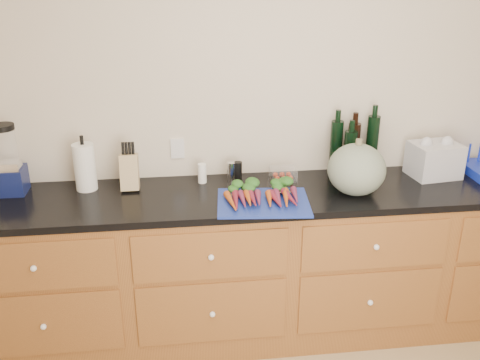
{
  "coord_description": "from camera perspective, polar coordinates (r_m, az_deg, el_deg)",
  "views": [
    {
      "loc": [
        -0.59,
        -1.46,
        2.16
      ],
      "look_at": [
        -0.27,
        1.2,
        1.06
      ],
      "focal_mm": 40.0,
      "sensor_mm": 36.0,
      "label": 1
    }
  ],
  "objects": [
    {
      "name": "grinder_salt",
      "position": [
        3.16,
        -4.06,
        0.72
      ],
      "size": [
        0.05,
        0.05,
        0.12
      ],
      "primitive_type": "cylinder",
      "color": "white",
      "rests_on": "countertop"
    },
    {
      "name": "tomato_box",
      "position": [
        3.22,
        4.61,
        0.66
      ],
      "size": [
        0.15,
        0.12,
        0.07
      ],
      "primitive_type": "cube",
      "color": "white",
      "rests_on": "countertop"
    },
    {
      "name": "grinder_pepper",
      "position": [
        3.18,
        -0.21,
        0.91
      ],
      "size": [
        0.05,
        0.05,
        0.12
      ],
      "primitive_type": "cylinder",
      "color": "black",
      "rests_on": "countertop"
    },
    {
      "name": "blender_appliance",
      "position": [
        3.24,
        -23.49,
        1.61
      ],
      "size": [
        0.16,
        0.16,
        0.4
      ],
      "color": "#10184B",
      "rests_on": "countertop"
    },
    {
      "name": "grocery_bag",
      "position": [
        3.45,
        20.02,
        2.03
      ],
      "size": [
        0.31,
        0.26,
        0.2
      ],
      "primitive_type": null,
      "rotation": [
        0.0,
        0.0,
        0.13
      ],
      "color": "silver",
      "rests_on": "countertop"
    },
    {
      "name": "canister_chrome",
      "position": [
        3.17,
        -0.91,
        0.88
      ],
      "size": [
        0.05,
        0.05,
        0.12
      ],
      "primitive_type": "cylinder",
      "color": "silver",
      "rests_on": "countertop"
    },
    {
      "name": "wall_back",
      "position": [
        3.25,
        3.85,
        6.96
      ],
      "size": [
        4.1,
        0.05,
        2.6
      ],
      "primitive_type": "cube",
      "color": "beige",
      "rests_on": "ground"
    },
    {
      "name": "knife_block",
      "position": [
        3.12,
        -11.7,
        0.85
      ],
      "size": [
        0.1,
        0.1,
        0.2
      ],
      "primitive_type": "cube",
      "color": "tan",
      "rests_on": "countertop"
    },
    {
      "name": "squash",
      "position": [
        3.04,
        12.33,
        1.11
      ],
      "size": [
        0.32,
        0.32,
        0.29
      ],
      "primitive_type": "ellipsoid",
      "color": "slate",
      "rests_on": "countertop"
    },
    {
      "name": "bottles",
      "position": [
        3.32,
        11.97,
        3.28
      ],
      "size": [
        0.3,
        0.15,
        0.36
      ],
      "color": "black",
      "rests_on": "countertop"
    },
    {
      "name": "cutting_board",
      "position": [
        2.9,
        2.49,
        -2.41
      ],
      "size": [
        0.53,
        0.42,
        0.01
      ],
      "primitive_type": "cube",
      "rotation": [
        0.0,
        0.0,
        -0.09
      ],
      "color": "navy",
      "rests_on": "countertop"
    },
    {
      "name": "countertop",
      "position": [
        3.08,
        4.77,
        -1.48
      ],
      "size": [
        3.64,
        0.62,
        0.04
      ],
      "primitive_type": "cube",
      "color": "black",
      "rests_on": "cabinets"
    },
    {
      "name": "cabinets",
      "position": [
        3.29,
        4.53,
        -9.0
      ],
      "size": [
        3.6,
        0.64,
        0.9
      ],
      "color": "brown",
      "rests_on": "ground"
    },
    {
      "name": "paper_towel",
      "position": [
        3.16,
        -16.22,
        1.33
      ],
      "size": [
        0.12,
        0.12,
        0.27
      ],
      "primitive_type": "cylinder",
      "color": "white",
      "rests_on": "countertop"
    },
    {
      "name": "carrots",
      "position": [
        2.92,
        2.38,
        -1.58
      ],
      "size": [
        0.39,
        0.29,
        0.06
      ],
      "color": "#C25016",
      "rests_on": "cutting_board"
    }
  ]
}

